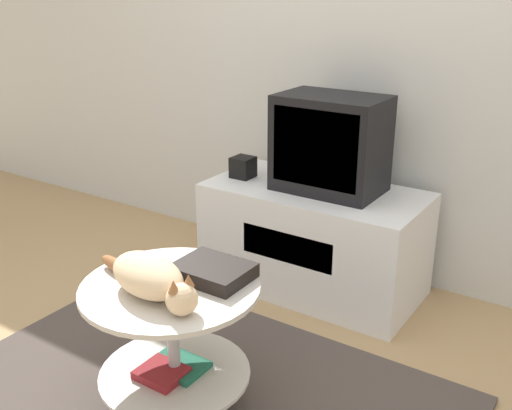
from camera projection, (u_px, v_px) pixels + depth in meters
The scene contains 8 objects.
wall_back at pixel (371, 20), 2.87m from camera, with size 8.00×0.05×2.60m.
rug at pixel (184, 409), 2.18m from camera, with size 1.88×1.38×0.02m.
tv_stand at pixel (314, 239), 2.99m from camera, with size 1.06×0.54×0.53m.
tv at pixel (330, 144), 2.81m from camera, with size 0.50×0.33×0.46m.
speaker at pixel (243, 167), 3.05m from camera, with size 0.11×0.11×0.11m.
coffee_table at pixel (172, 332), 2.07m from camera, with size 0.61×0.61×0.50m.
dvd_box at pixel (213, 271), 2.05m from camera, with size 0.25×0.20×0.05m.
cat at pixel (151, 278), 1.93m from camera, with size 0.51×0.24×0.13m.
Camera 1 is at (1.20, -1.34, 1.48)m, focal length 42.00 mm.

